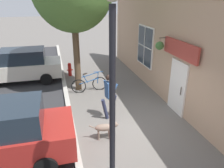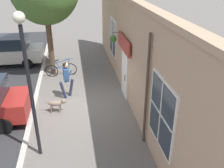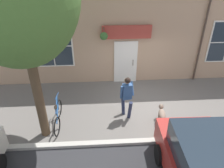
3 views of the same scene
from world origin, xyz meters
name	(u,v)px [view 3 (image 3 of 3)]	position (x,y,z in m)	size (l,w,h in m)	color
ground_plane	(144,107)	(0.00, 0.00, 0.00)	(90.00, 90.00, 0.00)	#66605B
storefront_facade	(138,36)	(-2.34, 0.00, 2.25)	(0.95, 18.00, 4.49)	tan
pedestrian_walking	(127,94)	(0.53, -0.81, 1.05)	(0.69, 0.55, 1.74)	#282D47
dog_on_leash	(162,113)	(0.97, 0.47, 0.40)	(0.99, 0.33, 0.62)	#7F6B5B
leaning_bicycle	(58,116)	(0.85, -3.40, 0.38)	(1.74, 0.21, 1.00)	black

